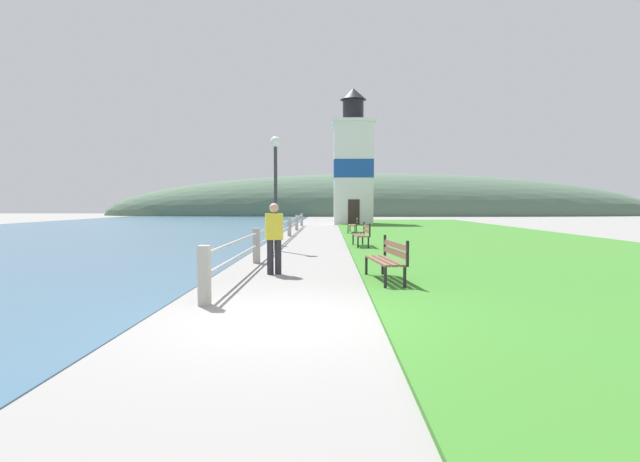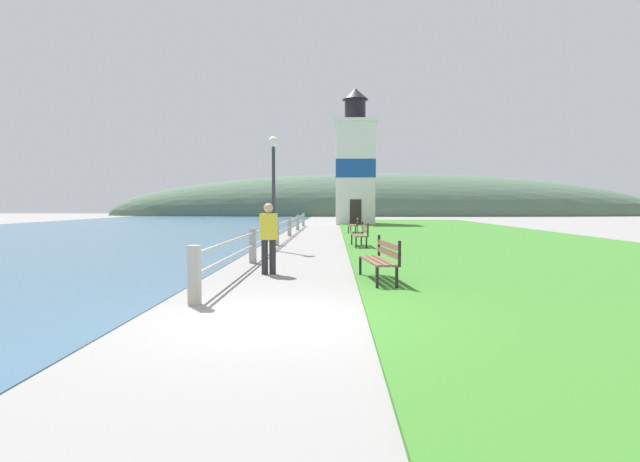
# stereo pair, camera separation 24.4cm
# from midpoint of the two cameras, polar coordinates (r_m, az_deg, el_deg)

# --- Properties ---
(ground_plane) EXTENTS (160.00, 160.00, 0.00)m
(ground_plane) POSITION_cam_midpoint_polar(r_m,az_deg,el_deg) (7.13, -5.63, -10.08)
(ground_plane) COLOR gray
(grass_verge) EXTENTS (12.00, 52.78, 0.06)m
(grass_verge) POSITION_cam_midpoint_polar(r_m,az_deg,el_deg) (25.41, 16.04, -0.63)
(grass_verge) COLOR #387528
(grass_verge) RESTS_ON ground_plane
(water_strip) EXTENTS (24.00, 84.44, 0.01)m
(water_strip) POSITION_cam_midpoint_polar(r_m,az_deg,el_deg) (28.61, -29.96, -0.56)
(water_strip) COLOR #385B75
(water_strip) RESTS_ON ground_plane
(seawall_railing) EXTENTS (0.18, 29.09, 0.96)m
(seawall_railing) POSITION_cam_midpoint_polar(r_m,az_deg,el_deg) (22.47, -4.41, 0.39)
(seawall_railing) COLOR #A8A399
(seawall_railing) RESTS_ON ground_plane
(park_bench_near) EXTENTS (0.69, 1.88, 0.94)m
(park_bench_near) POSITION_cam_midpoint_polar(r_m,az_deg,el_deg) (10.27, 7.13, -2.99)
(park_bench_near) COLOR brown
(park_bench_near) RESTS_ON ground_plane
(park_bench_midway) EXTENTS (0.57, 1.64, 0.94)m
(park_bench_midway) POSITION_cam_midpoint_polar(r_m,az_deg,el_deg) (18.49, 4.54, -0.29)
(park_bench_midway) COLOR brown
(park_bench_midway) RESTS_ON ground_plane
(park_bench_far) EXTENTS (0.66, 2.01, 0.94)m
(park_bench_far) POSITION_cam_midpoint_polar(r_m,az_deg,el_deg) (27.52, 3.66, 0.82)
(park_bench_far) COLOR brown
(park_bench_far) RESTS_ON ground_plane
(lighthouse) EXTENTS (3.53, 3.53, 10.93)m
(lighthouse) POSITION_cam_midpoint_polar(r_m,az_deg,el_deg) (40.72, 3.62, 7.42)
(lighthouse) COLOR white
(lighthouse) RESTS_ON ground_plane
(person_strolling) EXTENTS (0.43, 0.28, 1.65)m
(person_strolling) POSITION_cam_midpoint_polar(r_m,az_deg,el_deg) (11.53, -5.87, -0.56)
(person_strolling) COLOR #28282D
(person_strolling) RESTS_ON ground_plane
(lamp_post) EXTENTS (0.36, 0.36, 3.96)m
(lamp_post) POSITION_cam_midpoint_polar(r_m,az_deg,el_deg) (17.47, -5.50, 6.73)
(lamp_post) COLOR #333338
(lamp_post) RESTS_ON ground_plane
(distant_hillside) EXTENTS (80.00, 16.00, 12.00)m
(distant_hillside) POSITION_cam_midpoint_polar(r_m,az_deg,el_deg) (72.45, 6.69, 1.78)
(distant_hillside) COLOR #4C6651
(distant_hillside) RESTS_ON ground_plane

